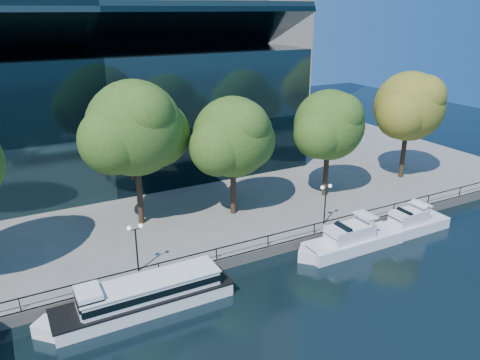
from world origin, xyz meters
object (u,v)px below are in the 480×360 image
tree_3 (235,138)px  tree_4 (330,126)px  cruiser_near (350,240)px  tour_boat (140,296)px  tree_2 (137,130)px  lamp_1 (136,237)px  tree_5 (410,108)px  cruiser_far (408,224)px  lamp_2 (326,195)px

tree_3 → tree_4: size_ratio=1.01×
cruiser_near → tour_boat: bearing=179.7°
tree_2 → lamp_1: size_ratio=3.43×
cruiser_near → tree_5: bearing=30.8°
cruiser_far → lamp_2: 8.81m
cruiser_near → tree_2: 21.74m
cruiser_far → tree_5: (9.52, 10.04, 8.69)m
tree_2 → lamp_2: (15.34, -8.49, -6.28)m
tour_boat → tree_3: tree_3 is taller
cruiser_far → lamp_1: 26.20m
tree_4 → tree_2: bearing=172.9°
tree_5 → tree_4: bearing=-178.5°
tree_3 → tree_5: bearing=-0.2°
cruiser_near → cruiser_far: bearing=0.0°
cruiser_far → cruiser_near: bearing=-180.0°
cruiser_near → tree_3: tree_3 is taller
cruiser_far → tree_4: bearing=104.3°
lamp_2 → tree_2: bearing=151.0°
cruiser_far → tree_2: bearing=151.6°
tree_4 → lamp_2: size_ratio=2.92×
tree_5 → cruiser_near: bearing=-149.2°
cruiser_near → lamp_2: bearing=90.5°
tour_boat → tree_3: (12.93, 10.03, 7.69)m
tree_2 → cruiser_near: bearing=-38.6°
tour_boat → tree_3: size_ratio=1.20×
lamp_1 → tree_2: bearing=70.3°
cruiser_near → lamp_2: lamp_2 is taller
tour_boat → tree_4: bearing=21.7°
tour_boat → cruiser_far: cruiser_far is taller
cruiser_near → tree_4: bearing=63.5°
cruiser_near → tree_4: tree_4 is taller
tree_3 → lamp_1: bearing=-152.0°
cruiser_far → tree_3: size_ratio=0.77×
tree_5 → lamp_2: tree_5 is taller
cruiser_far → tree_4: 12.77m
cruiser_near → tree_5: size_ratio=0.84×
tree_3 → tree_4: (11.28, -0.39, -0.01)m
tree_5 → lamp_2: bearing=-159.6°
tree_2 → tree_3: tree_2 is taller
lamp_1 → lamp_2: bearing=0.0°
tree_5 → tour_boat: bearing=-164.7°
tour_boat → lamp_2: bearing=10.7°
tree_2 → lamp_2: tree_2 is taller
cruiser_far → lamp_2: (-7.36, 3.76, 3.03)m
tree_2 → tree_4: tree_2 is taller
tree_3 → tree_4: 11.29m
cruiser_near → tree_3: bearing=122.4°
tree_2 → lamp_1: tree_2 is taller
cruiser_far → tree_3: (-13.77, 10.13, 7.89)m
lamp_1 → lamp_2: 18.39m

